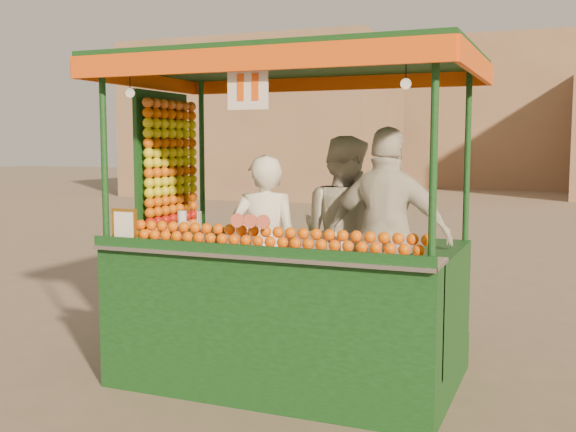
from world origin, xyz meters
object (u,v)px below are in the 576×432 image
at_px(vendor_middle, 343,233).
at_px(vendor_right, 388,237).
at_px(juice_cart, 278,278).
at_px(vendor_left, 265,248).

relative_size(vendor_middle, vendor_right, 0.96).
distance_m(juice_cart, vendor_middle, 0.88).
relative_size(juice_cart, vendor_left, 1.88).
height_order(vendor_middle, vendor_right, vendor_right).
height_order(juice_cart, vendor_left, juice_cart).
bearing_deg(vendor_left, vendor_right, 170.64).
distance_m(vendor_left, vendor_middle, 0.84).
relative_size(vendor_left, vendor_middle, 0.91).
bearing_deg(vendor_middle, vendor_right, 157.03).
xyz_separation_m(vendor_middle, vendor_right, (0.53, -0.41, 0.04)).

